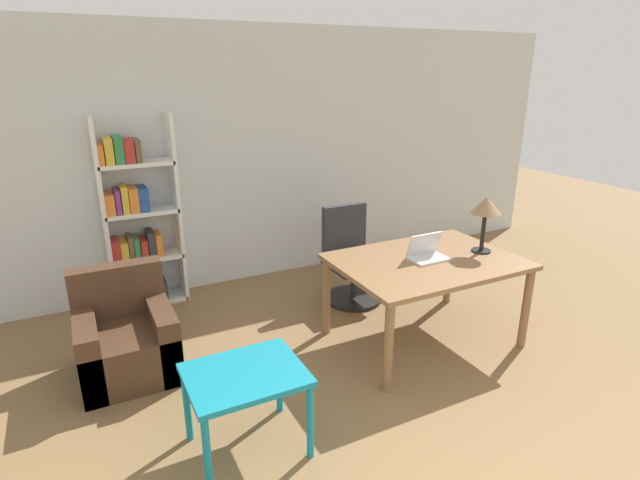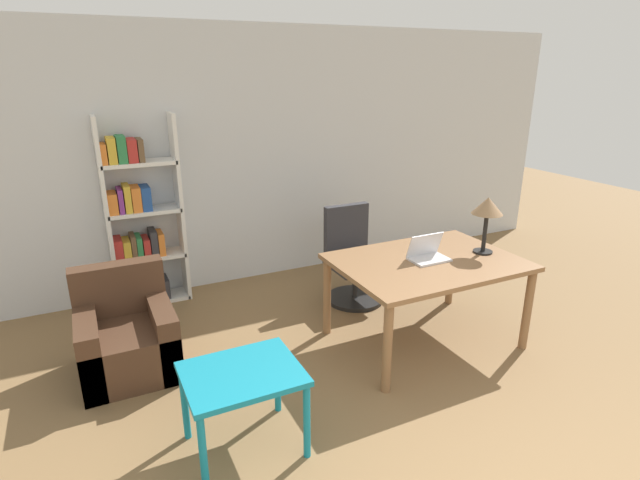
# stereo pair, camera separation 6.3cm
# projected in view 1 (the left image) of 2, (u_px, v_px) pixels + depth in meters

# --- Properties ---
(wall_back) EXTENTS (8.00, 0.06, 2.70)m
(wall_back) POSITION_uv_depth(u_px,v_px,m) (254.00, 158.00, 5.35)
(wall_back) COLOR silver
(wall_back) RESTS_ON ground_plane
(desk) EXTENTS (1.51, 1.08, 0.75)m
(desk) POSITION_uv_depth(u_px,v_px,m) (426.00, 269.00, 4.19)
(desk) COLOR olive
(desk) RESTS_ON ground_plane
(laptop) EXTENTS (0.32, 0.21, 0.22)m
(laptop) POSITION_uv_depth(u_px,v_px,m) (427.00, 253.00, 4.16)
(laptop) COLOR silver
(laptop) RESTS_ON desk
(table_lamp) EXTENTS (0.26, 0.26, 0.49)m
(table_lamp) POSITION_uv_depth(u_px,v_px,m) (486.00, 208.00, 4.21)
(table_lamp) COLOR black
(table_lamp) RESTS_ON desk
(office_chair) EXTENTS (0.58, 0.58, 0.96)m
(office_chair) POSITION_uv_depth(u_px,v_px,m) (351.00, 260.00, 5.07)
(office_chair) COLOR black
(office_chair) RESTS_ON ground_plane
(side_table_blue) EXTENTS (0.69, 0.56, 0.55)m
(side_table_blue) POSITION_uv_depth(u_px,v_px,m) (245.00, 383.00, 2.99)
(side_table_blue) COLOR teal
(side_table_blue) RESTS_ON ground_plane
(armchair) EXTENTS (0.70, 0.74, 0.80)m
(armchair) POSITION_uv_depth(u_px,v_px,m) (126.00, 340.00, 3.86)
(armchair) COLOR #472D1E
(armchair) RESTS_ON ground_plane
(bookshelf) EXTENTS (0.71, 0.28, 1.87)m
(bookshelf) POSITION_uv_depth(u_px,v_px,m) (137.00, 226.00, 4.81)
(bookshelf) COLOR white
(bookshelf) RESTS_ON ground_plane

